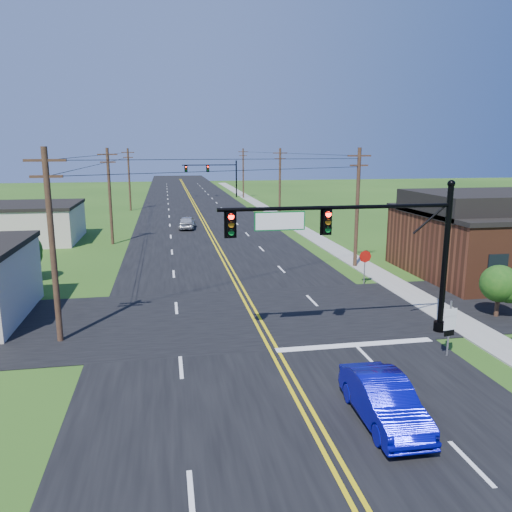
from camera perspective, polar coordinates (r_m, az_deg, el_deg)
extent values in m
plane|color=#264A15|center=(16.71, 6.93, -20.10)|extent=(260.00, 260.00, 0.00)
cube|color=black|center=(64.22, -6.28, 4.12)|extent=(16.00, 220.00, 0.04)
cube|color=black|center=(27.31, -0.51, -6.81)|extent=(70.00, 10.00, 0.04)
cube|color=gray|center=(56.19, 5.22, 3.02)|extent=(2.00, 160.00, 0.08)
cylinder|color=black|center=(25.72, 20.79, -0.53)|extent=(0.28, 0.28, 7.20)
cylinder|color=black|center=(26.61, 20.25, -7.58)|extent=(0.60, 0.60, 0.50)
sphere|color=black|center=(25.22, 21.42, 7.70)|extent=(0.36, 0.36, 0.36)
cylinder|color=black|center=(22.93, 9.37, 5.50)|extent=(11.00, 0.18, 0.18)
cube|color=#056122|center=(22.25, 2.74, 4.02)|extent=(2.30, 0.06, 0.85)
cylinder|color=black|center=(94.53, -2.26, 8.92)|extent=(0.28, 0.28, 7.20)
cylinder|color=black|center=(94.77, -2.25, 6.89)|extent=(0.60, 0.60, 0.50)
sphere|color=black|center=(94.39, -2.28, 11.16)|extent=(0.36, 0.36, 0.36)
cylinder|color=black|center=(93.86, -5.35, 10.32)|extent=(10.00, 0.18, 0.18)
cube|color=#056122|center=(93.65, -7.32, 9.93)|extent=(2.30, 0.06, 0.85)
cube|color=brown|center=(40.34, 27.09, 1.25)|extent=(14.00, 11.00, 4.40)
cube|color=#BFB2A3|center=(53.98, -25.93, 3.26)|extent=(12.00, 9.00, 3.40)
cube|color=black|center=(53.77, -26.11, 5.20)|extent=(12.20, 9.20, 0.30)
cylinder|color=#342017|center=(24.41, -22.23, 0.87)|extent=(0.28, 0.28, 9.00)
cube|color=#342017|center=(24.02, -22.98, 10.03)|extent=(1.80, 0.12, 0.12)
cube|color=#342017|center=(24.04, -22.84, 8.37)|extent=(1.40, 0.12, 0.12)
cylinder|color=#342017|center=(48.93, -16.35, 6.50)|extent=(0.28, 0.28, 9.00)
cube|color=#342017|center=(48.73, -16.63, 11.07)|extent=(1.80, 0.12, 0.12)
cube|color=#342017|center=(48.74, -16.58, 10.24)|extent=(1.40, 0.12, 0.12)
cylinder|color=#342017|center=(75.76, -14.29, 8.44)|extent=(0.28, 0.28, 9.00)
cube|color=#342017|center=(75.64, -14.44, 11.39)|extent=(1.80, 0.12, 0.12)
cube|color=#342017|center=(75.64, -14.41, 10.86)|extent=(1.40, 0.12, 0.12)
cylinder|color=#342017|center=(38.43, 11.49, 5.34)|extent=(0.28, 0.28, 9.00)
cube|color=#342017|center=(38.18, 11.74, 11.16)|extent=(1.80, 0.12, 0.12)
cube|color=#342017|center=(38.20, 11.69, 10.11)|extent=(1.40, 0.12, 0.12)
cylinder|color=#342017|center=(63.22, 2.74, 8.14)|extent=(0.28, 0.28, 9.00)
cube|color=#342017|center=(63.07, 2.78, 11.68)|extent=(1.80, 0.12, 0.12)
cube|color=#342017|center=(63.08, 2.77, 11.04)|extent=(1.40, 0.12, 0.12)
cylinder|color=#342017|center=(92.65, -1.47, 9.41)|extent=(0.28, 0.28, 9.00)
cube|color=#342017|center=(92.55, -1.49, 11.83)|extent=(1.80, 0.12, 0.12)
cube|color=#342017|center=(92.56, -1.48, 11.39)|extent=(1.40, 0.12, 0.12)
cylinder|color=#342017|center=(45.11, 16.77, 1.44)|extent=(0.24, 0.24, 1.85)
sphere|color=#164510|center=(44.84, 16.90, 3.55)|extent=(3.00, 3.00, 3.00)
cylinder|color=#342017|center=(29.93, 25.84, -5.07)|extent=(0.24, 0.24, 1.32)
sphere|color=#164510|center=(29.63, 26.05, -2.85)|extent=(2.00, 2.00, 2.00)
cylinder|color=#342017|center=(37.63, -24.83, -1.47)|extent=(0.24, 0.24, 1.54)
sphere|color=#164510|center=(37.35, -25.02, 0.62)|extent=(2.40, 2.40, 2.40)
imported|color=#07089C|center=(17.60, 14.39, -15.78)|extent=(1.69, 4.63, 1.52)
imported|color=#B0B0B5|center=(57.11, -7.87, 3.80)|extent=(2.22, 4.44, 1.45)
cylinder|color=slate|center=(23.34, 21.19, -7.78)|extent=(0.09, 0.09, 2.53)
cube|color=white|center=(23.08, 21.38, -6.06)|extent=(0.63, 0.16, 0.34)
cube|color=white|center=(23.22, 21.29, -7.14)|extent=(0.63, 0.16, 0.63)
cube|color=black|center=(23.37, 21.20, -8.21)|extent=(0.51, 0.13, 0.25)
cylinder|color=slate|center=(33.97, 12.30, -1.42)|extent=(0.07, 0.07, 2.18)
cylinder|color=#A11009|center=(33.76, 12.38, -0.06)|extent=(0.83, 0.06, 0.83)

